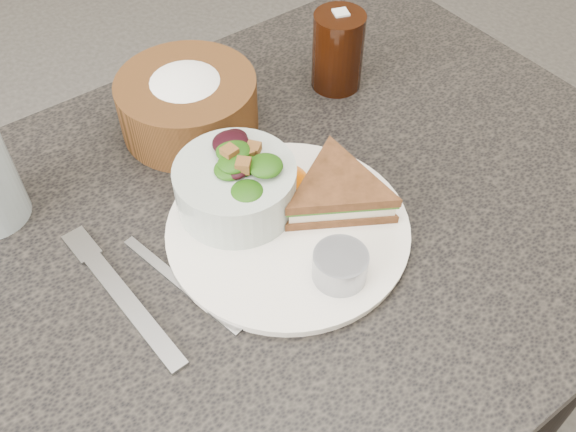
# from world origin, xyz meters

# --- Properties ---
(dining_table) EXTENTS (1.00, 0.70, 0.75)m
(dining_table) POSITION_xyz_m (0.00, 0.00, 0.38)
(dining_table) COLOR black
(dining_table) RESTS_ON floor
(dinner_plate) EXTENTS (0.27, 0.27, 0.01)m
(dinner_plate) POSITION_xyz_m (0.01, -0.03, 0.76)
(dinner_plate) COLOR white
(dinner_plate) RESTS_ON dining_table
(sandwich) EXTENTS (0.21, 0.21, 0.04)m
(sandwich) POSITION_xyz_m (0.07, -0.03, 0.78)
(sandwich) COLOR brown
(sandwich) RESTS_ON dinner_plate
(salad_bowl) EXTENTS (0.17, 0.17, 0.08)m
(salad_bowl) POSITION_xyz_m (-0.02, 0.03, 0.80)
(salad_bowl) COLOR #A9B6AE
(salad_bowl) RESTS_ON dinner_plate
(dressing_ramekin) EXTENTS (0.06, 0.06, 0.04)m
(dressing_ramekin) POSITION_xyz_m (0.01, -0.12, 0.78)
(dressing_ramekin) COLOR gray
(dressing_ramekin) RESTS_ON dinner_plate
(orange_wedge) EXTENTS (0.09, 0.09, 0.03)m
(orange_wedge) POSITION_xyz_m (0.04, 0.03, 0.78)
(orange_wedge) COLOR #E66000
(orange_wedge) RESTS_ON dinner_plate
(fork) EXTENTS (0.03, 0.20, 0.01)m
(fork) POSITION_xyz_m (-0.19, -0.01, 0.75)
(fork) COLOR #97989A
(fork) RESTS_ON dining_table
(knife) EXTENTS (0.05, 0.18, 0.00)m
(knife) POSITION_xyz_m (-0.13, -0.02, 0.75)
(knife) COLOR #A3A5AA
(knife) RESTS_ON dining_table
(bread_basket) EXTENTS (0.22, 0.22, 0.10)m
(bread_basket) POSITION_xyz_m (0.01, 0.20, 0.80)
(bread_basket) COLOR #5B3318
(bread_basket) RESTS_ON dining_table
(cola_glass) EXTENTS (0.09, 0.09, 0.12)m
(cola_glass) POSITION_xyz_m (0.23, 0.16, 0.81)
(cola_glass) COLOR black
(cola_glass) RESTS_ON dining_table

